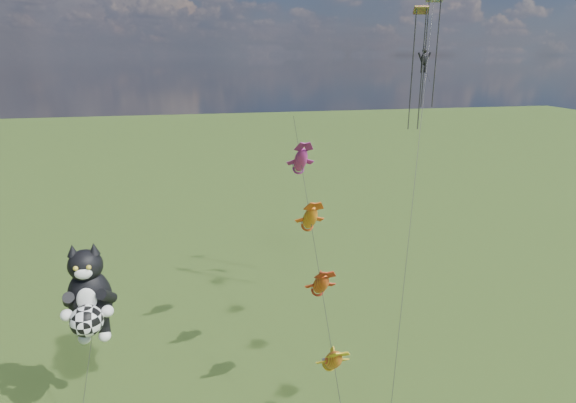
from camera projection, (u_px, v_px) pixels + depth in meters
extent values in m
cylinder|color=black|center=(86.00, 382.00, 26.32)|extent=(0.92, 2.58, 5.00)
ellipsoid|color=black|center=(90.00, 299.00, 26.67)|extent=(2.86, 2.57, 3.47)
ellipsoid|color=black|center=(85.00, 265.00, 25.97)|extent=(2.26, 2.14, 1.76)
cone|color=black|center=(72.00, 250.00, 25.59)|extent=(0.76, 0.76, 0.65)
cone|color=black|center=(94.00, 249.00, 25.81)|extent=(0.76, 0.76, 0.65)
ellipsoid|color=white|center=(83.00, 274.00, 25.36)|extent=(1.01, 0.70, 0.63)
ellipsoid|color=white|center=(87.00, 300.00, 25.81)|extent=(1.16, 0.71, 1.43)
sphere|color=gold|center=(76.00, 268.00, 25.12)|extent=(0.26, 0.26, 0.26)
sphere|color=gold|center=(89.00, 267.00, 25.25)|extent=(0.26, 0.26, 0.26)
sphere|color=white|center=(67.00, 315.00, 25.48)|extent=(0.65, 0.65, 0.65)
sphere|color=white|center=(107.00, 311.00, 25.89)|extent=(0.65, 0.65, 0.65)
sphere|color=white|center=(85.00, 338.00, 27.09)|extent=(0.69, 0.69, 0.69)
sphere|color=white|center=(105.00, 336.00, 27.31)|extent=(0.69, 0.69, 0.69)
sphere|color=white|center=(87.00, 321.00, 25.46)|extent=(1.72, 1.72, 1.72)
cylinder|color=black|center=(319.00, 271.00, 27.37)|extent=(0.59, 15.82, 15.74)
ellipsoid|color=red|center=(333.00, 360.00, 25.10)|extent=(0.90, 2.34, 2.31)
ellipsoid|color=orange|center=(321.00, 284.00, 27.03)|extent=(0.90, 2.34, 2.31)
ellipsoid|color=#F2A819|center=(310.00, 218.00, 28.95)|extent=(0.90, 2.34, 2.31)
ellipsoid|color=#D83390|center=(301.00, 160.00, 30.88)|extent=(0.90, 2.34, 2.31)
cylinder|color=black|center=(416.00, 168.00, 30.05)|extent=(8.53, 14.84, 25.88)
cube|color=#389F15|center=(421.00, 10.00, 32.42)|extent=(1.08, 0.99, 0.56)
cylinder|color=black|center=(412.00, 73.00, 33.55)|extent=(0.08, 0.08, 8.23)
cylinder|color=black|center=(421.00, 73.00, 33.69)|extent=(0.08, 0.08, 8.23)
cylinder|color=black|center=(425.00, 56.00, 35.79)|extent=(0.08, 0.08, 7.91)
cylinder|color=black|center=(435.00, 56.00, 35.96)|extent=(0.08, 0.08, 7.91)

